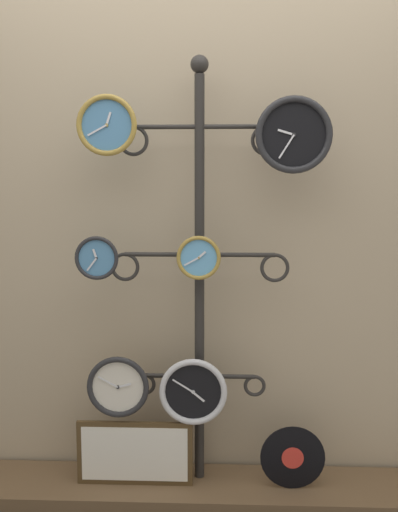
% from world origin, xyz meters
% --- Properties ---
extents(shop_wall, '(4.40, 0.04, 2.80)m').
position_xyz_m(shop_wall, '(0.00, 0.57, 1.40)').
color(shop_wall, tan).
rests_on(shop_wall, ground_plane).
extents(low_shelf, '(2.20, 0.36, 0.06)m').
position_xyz_m(low_shelf, '(0.00, 0.35, 0.03)').
color(low_shelf, brown).
rests_on(low_shelf, ground_plane).
extents(display_stand, '(0.79, 0.42, 1.93)m').
position_xyz_m(display_stand, '(-0.00, 0.41, 0.68)').
color(display_stand, '#282623').
rests_on(display_stand, ground_plane).
extents(clock_top_left, '(0.26, 0.04, 0.26)m').
position_xyz_m(clock_top_left, '(-0.38, 0.33, 1.64)').
color(clock_top_left, '#4C84B2').
extents(clock_top_right, '(0.32, 0.04, 0.32)m').
position_xyz_m(clock_top_right, '(0.39, 0.32, 1.59)').
color(clock_top_right, black).
extents(clock_middle_left, '(0.19, 0.04, 0.19)m').
position_xyz_m(clock_middle_left, '(-0.44, 0.34, 1.08)').
color(clock_middle_left, '#4C84B2').
extents(clock_middle_center, '(0.19, 0.04, 0.19)m').
position_xyz_m(clock_middle_center, '(-0.00, 0.33, 1.08)').
color(clock_middle_center, '#60A8DB').
extents(clock_bottom_left, '(0.27, 0.04, 0.27)m').
position_xyz_m(clock_bottom_left, '(-0.35, 0.32, 0.51)').
color(clock_bottom_left, silver).
extents(clock_bottom_center, '(0.30, 0.04, 0.30)m').
position_xyz_m(clock_bottom_center, '(-0.02, 0.32, 0.49)').
color(clock_bottom_center, black).
extents(vinyl_record, '(0.28, 0.01, 0.28)m').
position_xyz_m(vinyl_record, '(0.41, 0.32, 0.20)').
color(vinyl_record, black).
rests_on(vinyl_record, low_shelf).
extents(picture_frame, '(0.52, 0.02, 0.29)m').
position_xyz_m(picture_frame, '(-0.28, 0.32, 0.20)').
color(picture_frame, '#4C381E').
rests_on(picture_frame, low_shelf).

